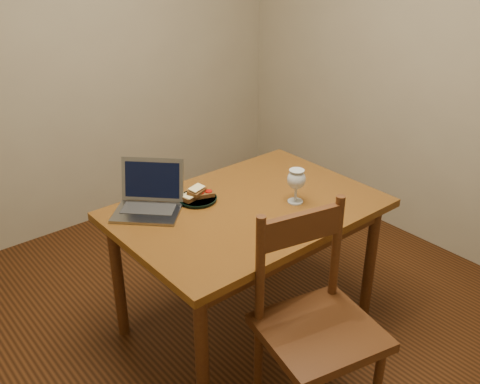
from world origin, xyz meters
TOP-DOWN VIEW (x-y plane):
  - floor at (0.00, 0.00)m, footprint 3.20×3.20m
  - back_wall at (0.00, 1.61)m, footprint 3.20×0.02m
  - right_wall at (1.61, 0.00)m, footprint 0.02×3.20m
  - table at (0.06, -0.05)m, footprint 1.30×0.90m
  - chair at (-0.12, -0.70)m, footprint 0.56×0.54m
  - plate at (-0.10, 0.16)m, footprint 0.20×0.20m
  - sandwich_cheese at (-0.13, 0.17)m, footprint 0.11×0.08m
  - sandwich_tomato at (-0.06, 0.15)m, footprint 0.11×0.09m
  - sandwich_top at (-0.10, 0.16)m, footprint 0.11×0.09m
  - milk_glass at (0.27, -0.17)m, footprint 0.09×0.09m
  - laptop at (-0.32, 0.25)m, footprint 0.43×0.43m

SIDE VIEW (x-z plane):
  - floor at x=0.00m, z-range -0.02..0.00m
  - chair at x=-0.12m, z-range 0.29..0.79m
  - table at x=0.06m, z-range 0.28..1.02m
  - plate at x=-0.10m, z-range 0.74..0.76m
  - sandwich_tomato at x=-0.06m, z-range 0.76..0.79m
  - sandwich_cheese at x=-0.13m, z-range 0.76..0.79m
  - sandwich_top at x=-0.10m, z-range 0.78..0.81m
  - laptop at x=-0.32m, z-range 0.69..0.91m
  - milk_glass at x=0.27m, z-range 0.74..0.92m
  - back_wall at x=0.00m, z-range 0.00..2.60m
  - right_wall at x=1.61m, z-range 0.00..2.60m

